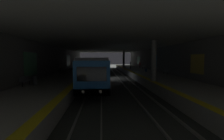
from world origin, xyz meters
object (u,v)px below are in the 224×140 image
(pillar_far, at_px, (124,59))
(bench_right_mid, at_px, (61,70))
(person_walking_mid, at_px, (131,65))
(metro_train, at_px, (98,67))
(pillar_near, at_px, (154,61))
(trash_bin, at_px, (35,80))
(person_boarding, at_px, (75,65))
(bench_left_near, at_px, (166,71))
(bench_left_mid, at_px, (155,69))
(bench_left_far, at_px, (144,67))
(bench_right_near, at_px, (25,80))
(person_waiting_near, at_px, (60,68))
(suitcase_rolling, at_px, (146,70))
(person_standing_far, at_px, (140,64))

(pillar_far, bearing_deg, bench_right_mid, 136.26)
(person_walking_mid, bearing_deg, metro_train, 136.88)
(pillar_near, xyz_separation_m, trash_bin, (-1.89, 12.15, -1.85))
(metro_train, distance_m, person_boarding, 8.58)
(pillar_far, bearing_deg, bench_left_near, -166.48)
(pillar_near, relative_size, person_boarding, 2.81)
(metro_train, height_order, bench_left_near, metro_train)
(pillar_near, bearing_deg, bench_right_mid, 50.76)
(bench_left_mid, xyz_separation_m, bench_left_far, (8.12, 0.00, 0.00))
(bench_left_near, xyz_separation_m, bench_right_near, (-8.91, 17.07, 0.00))
(bench_right_mid, height_order, person_waiting_near, person_waiting_near)
(bench_left_far, height_order, person_waiting_near, person_waiting_near)
(bench_right_near, relative_size, person_boarding, 1.05)
(suitcase_rolling, bearing_deg, bench_left_far, -12.13)
(metro_train, height_order, bench_left_mid, metro_train)
(bench_left_far, height_order, bench_right_mid, same)
(metro_train, xyz_separation_m, bench_left_near, (-5.56, -10.73, -0.45))
(person_boarding, bearing_deg, bench_left_far, -87.53)
(pillar_near, distance_m, bench_left_mid, 12.39)
(person_boarding, bearing_deg, person_waiting_near, 174.65)
(metro_train, xyz_separation_m, suitcase_rolling, (-0.60, -8.99, -0.67))
(person_standing_far, bearing_deg, person_boarding, 103.59)
(metro_train, distance_m, bench_left_near, 12.10)
(bench_left_far, bearing_deg, suitcase_rolling, 167.87)
(pillar_far, bearing_deg, bench_left_mid, -161.43)
(pillar_far, xyz_separation_m, bench_right_near, (-26.31, 12.88, -1.75))
(bench_left_near, bearing_deg, bench_right_near, 117.56)
(bench_right_mid, bearing_deg, bench_left_near, -102.97)
(person_standing_far, relative_size, suitcase_rolling, 1.84)
(bench_left_far, xyz_separation_m, suitcase_rolling, (-8.10, 1.74, -0.22))
(metro_train, bearing_deg, bench_left_mid, -93.31)
(bench_left_far, height_order, bench_right_near, same)
(person_walking_mid, bearing_deg, suitcase_rolling, -171.92)
(bench_right_near, bearing_deg, bench_right_mid, 0.00)
(person_boarding, bearing_deg, bench_left_near, -127.81)
(bench_right_mid, relative_size, person_boarding, 1.05)
(bench_right_near, bearing_deg, person_boarding, -3.01)
(bench_left_mid, bearing_deg, bench_left_far, 0.00)
(pillar_far, distance_m, person_boarding, 12.87)
(person_standing_far, bearing_deg, bench_left_near, -179.48)
(bench_left_far, xyz_separation_m, person_walking_mid, (0.76, 3.00, 0.41))
(person_standing_far, bearing_deg, bench_left_far, -177.29)
(bench_right_near, relative_size, bench_right_mid, 1.00)
(pillar_near, xyz_separation_m, bench_left_mid, (11.53, -4.18, -1.75))
(bench_left_mid, distance_m, person_standing_far, 11.26)
(metro_train, relative_size, suitcase_rolling, 38.85)
(bench_right_mid, distance_m, person_boarding, 8.53)
(person_waiting_near, bearing_deg, person_standing_far, -51.11)
(bench_left_near, relative_size, bench_left_mid, 1.00)
(metro_train, bearing_deg, bench_right_near, 156.36)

